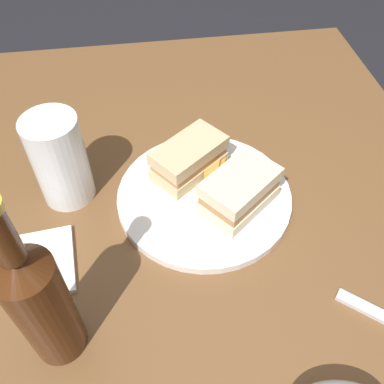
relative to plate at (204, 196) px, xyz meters
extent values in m
plane|color=black|center=(0.02, -0.04, -0.71)|extent=(6.00, 6.00, 0.00)
cube|color=brown|center=(0.02, -0.04, -0.36)|extent=(1.03, 0.91, 0.71)
cylinder|color=white|center=(0.00, 0.00, 0.00)|extent=(0.27, 0.27, 0.01)
cube|color=beige|center=(0.03, 0.05, 0.02)|extent=(0.13, 0.13, 0.02)
cube|color=#B27A4C|center=(0.03, 0.05, 0.04)|extent=(0.12, 0.13, 0.02)
cube|color=beige|center=(0.03, 0.05, 0.06)|extent=(0.13, 0.13, 0.02)
cube|color=#CCB284|center=(-0.05, -0.02, 0.02)|extent=(0.12, 0.13, 0.02)
cube|color=#B27A4C|center=(-0.05, -0.02, 0.04)|extent=(0.12, 0.13, 0.01)
cube|color=#CCB284|center=(-0.05, -0.02, 0.05)|extent=(0.12, 0.13, 0.02)
cube|color=gold|center=(-0.04, 0.02, 0.02)|extent=(0.05, 0.04, 0.02)
cube|color=#B77F33|center=(-0.04, 0.03, 0.02)|extent=(0.05, 0.04, 0.02)
cube|color=gold|center=(0.00, 0.04, 0.01)|extent=(0.03, 0.05, 0.02)
cylinder|color=white|center=(-0.05, -0.21, 0.07)|extent=(0.08, 0.08, 0.15)
cylinder|color=orange|center=(-0.05, -0.21, 0.03)|extent=(0.07, 0.07, 0.07)
cylinder|color=#47230F|center=(0.20, -0.21, 0.08)|extent=(0.06, 0.06, 0.17)
cone|color=#47230F|center=(0.20, -0.21, 0.17)|extent=(0.06, 0.06, 0.02)
cylinder|color=#47230F|center=(0.20, -0.21, 0.22)|extent=(0.03, 0.03, 0.07)
cube|color=white|center=(0.09, -0.25, 0.00)|extent=(0.12, 0.10, 0.01)
camera|label=1|loc=(0.43, -0.08, 0.51)|focal=39.40mm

